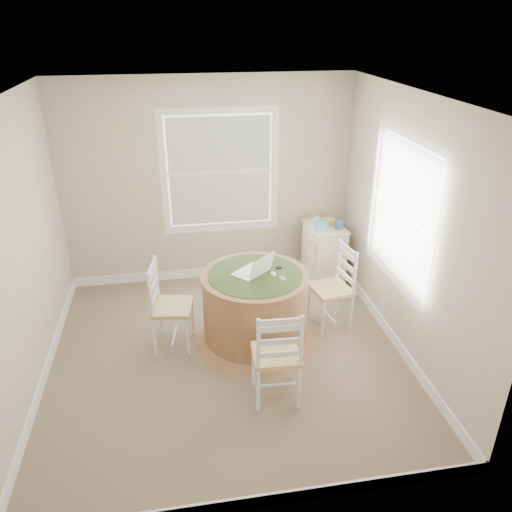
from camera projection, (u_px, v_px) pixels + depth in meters
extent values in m
cube|color=#796A4C|center=(228.00, 357.00, 5.19)|extent=(3.60, 3.60, 0.02)
cube|color=white|center=(220.00, 95.00, 4.04)|extent=(3.60, 3.60, 0.02)
cube|color=#BBAD93|center=(208.00, 183.00, 6.22)|extent=(3.60, 0.02, 2.60)
cube|color=#BBAD93|center=(258.00, 364.00, 3.01)|extent=(3.60, 0.02, 2.60)
cube|color=#BBAD93|center=(18.00, 257.00, 4.34)|extent=(0.02, 3.60, 2.60)
cube|color=#BBAD93|center=(408.00, 229.00, 4.89)|extent=(0.02, 3.60, 2.60)
cube|color=white|center=(212.00, 272.00, 6.75)|extent=(3.60, 0.02, 0.12)
cube|color=white|center=(257.00, 501.00, 3.57)|extent=(3.60, 0.02, 0.12)
cube|color=white|center=(46.00, 370.00, 4.89)|extent=(0.02, 3.60, 0.12)
cube|color=white|center=(391.00, 334.00, 5.43)|extent=(0.02, 3.60, 0.12)
cylinder|color=#996944|center=(255.00, 305.00, 5.26)|extent=(1.10, 1.10, 0.72)
cone|color=#996944|center=(255.00, 336.00, 5.43)|extent=(1.30, 1.30, 0.08)
cylinder|color=#996944|center=(255.00, 276.00, 5.11)|extent=(1.12, 1.12, 0.03)
cylinder|color=#3F5524|center=(255.00, 275.00, 5.10)|extent=(0.97, 0.97, 0.01)
cone|color=#3F5524|center=(255.00, 280.00, 5.12)|extent=(1.08, 1.08, 0.10)
cube|color=white|center=(250.00, 272.00, 5.15)|extent=(0.42, 0.41, 0.02)
cube|color=silver|center=(250.00, 271.00, 5.14)|extent=(0.30, 0.29, 0.00)
cube|color=black|center=(262.00, 266.00, 5.01)|extent=(0.31, 0.28, 0.23)
ellipsoid|color=white|center=(273.00, 274.00, 5.09)|extent=(0.08, 0.11, 0.03)
cube|color=#B7BABF|center=(282.00, 278.00, 5.02)|extent=(0.06, 0.10, 0.02)
cube|color=black|center=(278.00, 268.00, 5.22)|extent=(0.07, 0.06, 0.02)
cube|color=beige|center=(324.00, 255.00, 6.47)|extent=(0.46, 0.60, 0.77)
cube|color=beige|center=(325.00, 227.00, 6.30)|extent=(0.49, 0.63, 0.02)
cube|color=beige|center=(307.00, 273.00, 6.52)|extent=(0.05, 0.48, 0.16)
cube|color=beige|center=(308.00, 257.00, 6.42)|extent=(0.05, 0.48, 0.16)
cube|color=beige|center=(309.00, 241.00, 6.32)|extent=(0.05, 0.48, 0.16)
cube|color=#58AAC9|center=(321.00, 226.00, 6.16)|extent=(0.13, 0.13, 0.10)
cube|color=gold|center=(329.00, 222.00, 6.33)|extent=(0.16, 0.11, 0.06)
cube|color=#2E5C8A|center=(339.00, 225.00, 6.18)|extent=(0.09, 0.09, 0.12)
cylinder|color=beige|center=(316.00, 220.00, 6.37)|extent=(0.07, 0.07, 0.09)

